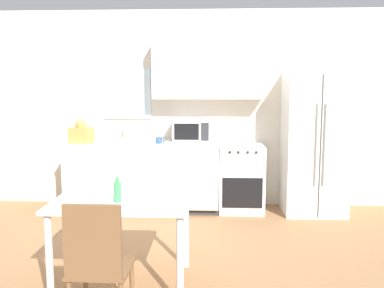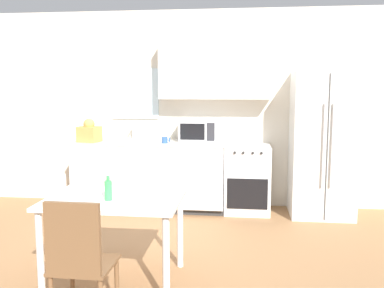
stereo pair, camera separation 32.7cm
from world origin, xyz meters
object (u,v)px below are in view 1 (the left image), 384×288
Objects in this scene: drink_bottle at (117,191)px; dining_chair_near at (97,260)px; refrigerator at (314,143)px; microwave at (192,130)px; oven_range at (241,178)px; coffee_mug at (159,140)px; dining_table at (123,211)px.

dining_chair_near is at bearing -88.81° from drink_bottle.
microwave is (-1.61, 0.13, 0.15)m from refrigerator.
refrigerator is (0.94, -0.04, 0.48)m from oven_range.
oven_range is at bearing 63.83° from drink_bottle.
dining_chair_near is at bearing -91.11° from coffee_mug.
oven_range is 1.76× the size of microwave.
oven_range is 3.23m from dining_chair_near.
dining_table is (-2.07, -2.19, -0.29)m from refrigerator.
dining_chair_near is at bearing -90.47° from dining_table.
oven_range is 1.06m from refrigerator.
dining_chair_near is (-0.06, -2.87, -0.43)m from coffee_mug.
dining_table is (-0.46, -2.33, -0.44)m from microwave.
drink_bottle is at bearing -132.36° from refrigerator.
drink_bottle is at bearing -102.09° from dining_table.
oven_range is 3.95× the size of drink_bottle.
microwave is 4.68× the size of coffee_mug.
drink_bottle is (-0.02, -0.10, 0.19)m from dining_table.
coffee_mug is 2.18m from drink_bottle.
oven_range is at bearing 70.26° from dining_chair_near.
drink_bottle is (-2.09, -2.29, -0.10)m from refrigerator.
coffee_mug is 2.10m from dining_table.
microwave is 3.20m from dining_chair_near.
microwave is at bearing 32.00° from coffee_mug.
coffee_mug is 2.90m from dining_chair_near.
oven_range is 0.96× the size of dining_chair_near.
microwave is at bearing 78.81° from drink_bottle.
microwave is 0.45× the size of dining_table.
refrigerator is 1.98× the size of dining_chair_near.
dining_chair_near is (-0.01, -0.79, -0.10)m from dining_table.
refrigerator is 3.66× the size of microwave.
microwave is at bearing 78.85° from dining_table.
microwave is 0.49m from coffee_mug.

